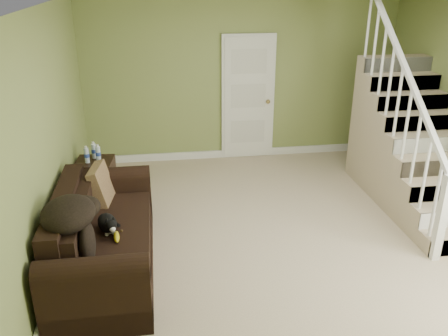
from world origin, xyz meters
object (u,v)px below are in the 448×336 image
object	(u,v)px
sofa	(101,240)
side_table	(96,180)
cat	(107,224)
banana	(117,237)

from	to	relation	value
sofa	side_table	bearing A→B (deg)	97.49
side_table	sofa	bearing A→B (deg)	-82.51
sofa	side_table	distance (m)	1.68
sofa	cat	distance (m)	0.26
banana	cat	bearing A→B (deg)	115.39
side_table	cat	xyz separation A→B (m)	(0.31, -1.73, 0.26)
sofa	cat	world-z (taller)	sofa
banana	sofa	bearing A→B (deg)	123.34
sofa	banana	xyz separation A→B (m)	(0.19, -0.23, 0.17)
side_table	banana	world-z (taller)	side_table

